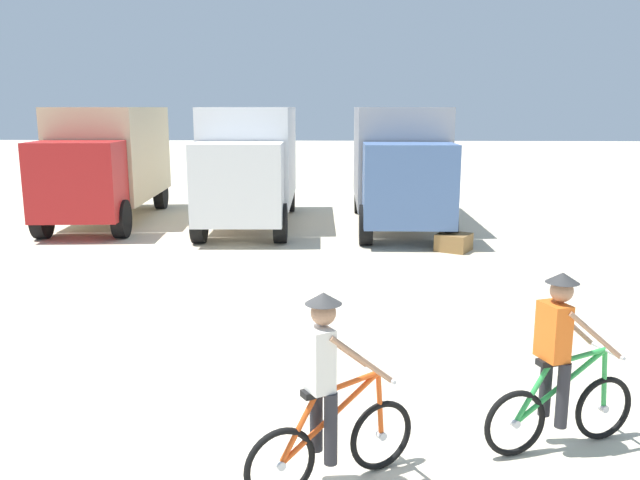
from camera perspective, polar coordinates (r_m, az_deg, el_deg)
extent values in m
plane|color=beige|center=(7.32, -6.20, -15.75)|extent=(120.00, 120.00, 0.00)
cube|color=#CCB78E|center=(20.91, -17.70, 7.35)|extent=(2.79, 5.37, 2.70)
cube|color=#B21E1E|center=(17.71, -20.53, 4.86)|extent=(2.31, 1.66, 2.00)
cube|color=black|center=(17.02, -21.35, 5.75)|extent=(2.02, 0.23, 0.80)
cylinder|color=black|center=(17.65, -17.06, 1.78)|extent=(0.40, 1.02, 1.00)
cylinder|color=black|center=(18.28, -23.25, 1.68)|extent=(0.40, 1.02, 1.00)
cylinder|color=black|center=(22.45, -13.81, 3.97)|extent=(0.40, 1.02, 1.00)
cylinder|color=black|center=(22.95, -18.81, 3.84)|extent=(0.40, 1.02, 1.00)
cube|color=white|center=(19.44, -6.00, 7.55)|extent=(2.62, 5.30, 2.70)
cube|color=silver|center=(16.13, -7.20, 4.91)|extent=(2.26, 1.59, 2.00)
cube|color=black|center=(15.40, -7.55, 5.90)|extent=(2.03, 0.17, 0.80)
cylinder|color=black|center=(16.28, -3.50, 1.49)|extent=(0.36, 1.01, 1.00)
cylinder|color=black|center=(16.53, -10.58, 1.46)|extent=(0.36, 1.01, 1.00)
cylinder|color=black|center=(21.20, -2.70, 3.86)|extent=(0.36, 1.01, 1.00)
cylinder|color=black|center=(21.39, -8.18, 3.82)|extent=(0.36, 1.01, 1.00)
cube|color=#9E9EA3|center=(19.21, 6.78, 7.49)|extent=(2.47, 5.23, 2.70)
cube|color=#4C6B9E|center=(15.89, 7.80, 4.80)|extent=(2.22, 1.53, 2.00)
cube|color=black|center=(15.16, 8.12, 5.80)|extent=(2.02, 0.11, 0.80)
cylinder|color=black|center=(16.27, 11.24, 1.28)|extent=(0.33, 1.00, 1.00)
cylinder|color=black|center=(16.06, 4.05, 1.34)|extent=(0.33, 1.00, 1.00)
cylinder|color=black|center=(21.15, 9.04, 3.71)|extent=(0.33, 1.00, 1.00)
cylinder|color=black|center=(20.98, 3.49, 3.77)|extent=(0.33, 1.00, 1.00)
torus|color=black|center=(6.36, 5.41, -16.72)|extent=(0.61, 0.41, 0.68)
cylinder|color=silver|center=(6.36, 5.41, -16.72)|extent=(0.11, 0.11, 0.08)
torus|color=black|center=(5.90, -3.51, -19.13)|extent=(0.61, 0.41, 0.68)
cylinder|color=silver|center=(5.90, -3.51, -19.13)|extent=(0.11, 0.11, 0.08)
cylinder|color=#E05119|center=(5.95, 0.94, -15.30)|extent=(0.90, 0.58, 0.68)
cylinder|color=#E05119|center=(5.91, 2.43, -12.50)|extent=(0.59, 0.39, 0.13)
cylinder|color=#E05119|center=(5.83, -1.96, -16.36)|extent=(0.36, 0.25, 0.59)
cylinder|color=#E05119|center=(6.21, 5.27, -14.17)|extent=(0.11, 0.09, 0.64)
cylinder|color=silver|center=(6.06, 5.13, -11.50)|extent=(0.30, 0.46, 0.04)
cube|color=black|center=(5.77, -0.41, -13.25)|extent=(0.27, 0.23, 0.06)
cube|color=silver|center=(5.65, -0.24, -10.36)|extent=(0.34, 0.38, 0.56)
sphere|color=#A87A5B|center=(5.54, 0.30, -6.41)|extent=(0.22, 0.22, 0.22)
cone|color=#333333|center=(5.50, 0.31, -5.12)|extent=(0.32, 0.32, 0.10)
cylinder|color=#26262B|center=(6.03, -0.34, -15.23)|extent=(0.12, 0.12, 0.66)
cylinder|color=#26262B|center=(5.83, 0.95, -16.24)|extent=(0.12, 0.12, 0.66)
cylinder|color=#A87A5B|center=(5.96, 1.79, -9.33)|extent=(0.54, 0.41, 0.53)
cylinder|color=#A87A5B|center=(5.68, 3.69, -10.45)|extent=(0.58, 0.34, 0.53)
torus|color=black|center=(7.42, 23.64, -13.38)|extent=(0.66, 0.29, 0.68)
cylinder|color=silver|center=(7.42, 23.64, -13.38)|extent=(0.10, 0.10, 0.08)
torus|color=black|center=(6.82, 16.76, -15.16)|extent=(0.66, 0.29, 0.68)
cylinder|color=silver|center=(6.82, 16.76, -15.16)|extent=(0.10, 0.10, 0.08)
cylinder|color=green|center=(6.96, 20.39, -11.92)|extent=(0.98, 0.40, 0.68)
cylinder|color=green|center=(6.96, 21.68, -9.54)|extent=(0.64, 0.28, 0.13)
cylinder|color=green|center=(6.79, 18.13, -12.74)|extent=(0.38, 0.18, 0.59)
cylinder|color=green|center=(7.28, 23.70, -11.13)|extent=(0.11, 0.08, 0.64)
cylinder|color=silver|center=(7.16, 23.76, -8.79)|extent=(0.21, 0.50, 0.04)
cube|color=black|center=(6.77, 19.50, -10.07)|extent=(0.27, 0.20, 0.06)
cube|color=orange|center=(6.68, 19.82, -7.56)|extent=(0.30, 0.37, 0.56)
sphere|color=#A87A5B|center=(6.60, 20.47, -4.20)|extent=(0.22, 0.22, 0.22)
cone|color=#333333|center=(6.57, 20.55, -3.11)|extent=(0.32, 0.32, 0.10)
cylinder|color=#26262B|center=(7.02, 19.21, -11.89)|extent=(0.12, 0.12, 0.66)
cylinder|color=#26262B|center=(6.84, 20.55, -12.65)|extent=(0.12, 0.12, 0.66)
cylinder|color=#A87A5B|center=(7.02, 21.11, -6.86)|extent=(0.59, 0.30, 0.53)
cylinder|color=#A87A5B|center=(6.76, 23.03, -7.71)|extent=(0.62, 0.23, 0.53)
cube|color=olive|center=(15.73, 11.66, -0.19)|extent=(0.98, 0.99, 0.41)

